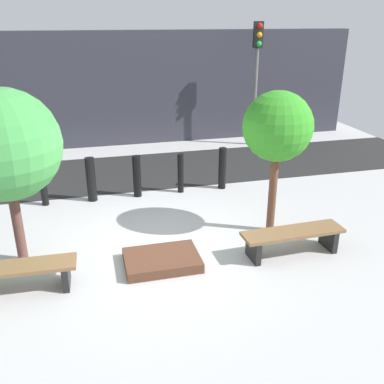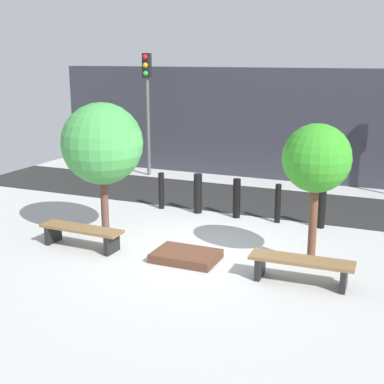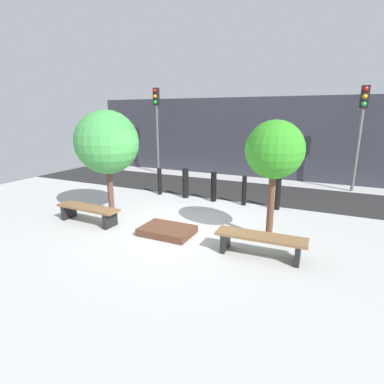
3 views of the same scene
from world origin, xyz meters
name	(u,v)px [view 3 (image 3 of 3)]	position (x,y,z in m)	size (l,w,h in m)	color
ground_plane	(176,227)	(0.00, 0.00, 0.00)	(18.00, 18.00, 0.00)	#B3B3B3
road_strip	(229,189)	(0.00, 4.44, 0.01)	(18.00, 3.01, 0.01)	#252525
building_facade	(251,138)	(0.00, 7.45, 1.80)	(16.20, 0.50, 3.61)	#33333D
bench_left	(88,211)	(-2.34, -0.69, 0.33)	(1.90, 0.53, 0.45)	black
bench_right	(260,241)	(2.34, -0.69, 0.34)	(1.88, 0.54, 0.46)	black
planter_bed	(167,231)	(0.00, -0.49, 0.09)	(1.28, 0.90, 0.18)	#553323
tree_behind_left_bench	(107,143)	(-2.34, 0.26, 2.09)	(1.81, 1.81, 3.01)	brown
tree_behind_right_bench	(275,151)	(2.34, 0.26, 2.10)	(1.30, 1.30, 2.78)	brown
bollard_far_left	(160,181)	(-2.11, 2.69, 0.49)	(0.15, 0.15, 0.97)	black
bollard_left	(185,183)	(-1.06, 2.69, 0.52)	(0.22, 0.22, 1.04)	black
bollard_center	(214,187)	(0.00, 2.69, 0.50)	(0.19, 0.19, 1.00)	black
bollard_right	(244,191)	(1.06, 2.69, 0.48)	(0.15, 0.15, 0.96)	black
bollard_far_right	(278,193)	(2.11, 2.69, 0.52)	(0.19, 0.19, 1.04)	black
traffic_light_west	(157,116)	(-4.34, 6.23, 2.78)	(0.28, 0.27, 4.06)	#585858
traffic_light_mid_west	(361,120)	(4.34, 6.23, 2.66)	(0.28, 0.27, 3.86)	slate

